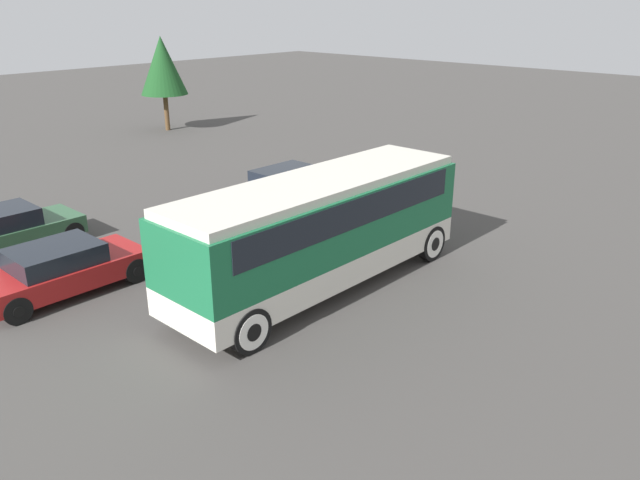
% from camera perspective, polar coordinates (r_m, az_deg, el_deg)
% --- Properties ---
extents(ground_plane, '(120.00, 120.00, 0.00)m').
position_cam_1_polar(ground_plane, '(17.26, 0.00, -4.31)').
color(ground_plane, '#423F3D').
extents(tour_bus, '(9.19, 2.62, 3.09)m').
position_cam_1_polar(tour_bus, '(16.61, 0.22, 1.60)').
color(tour_bus, silver).
rests_on(tour_bus, ground_plane).
extents(parked_car_near, '(4.64, 1.94, 1.36)m').
position_cam_1_polar(parked_car_near, '(24.33, -2.90, 5.05)').
color(parked_car_near, navy).
rests_on(parked_car_near, ground_plane).
extents(parked_car_mid, '(4.28, 1.96, 1.37)m').
position_cam_1_polar(parked_car_mid, '(18.04, -22.57, -2.44)').
color(parked_car_mid, maroon).
rests_on(parked_car_mid, ground_plane).
extents(tree_left, '(2.74, 2.74, 5.47)m').
position_cam_1_polar(tree_left, '(39.10, -14.21, 15.19)').
color(tree_left, brown).
rests_on(tree_left, ground_plane).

